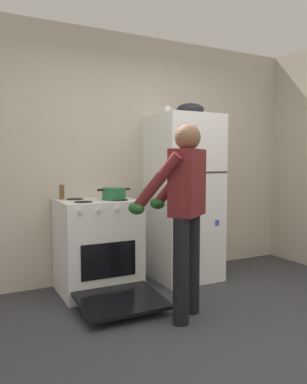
# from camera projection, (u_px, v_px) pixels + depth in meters

# --- Properties ---
(ground) EXTENTS (8.00, 8.00, 0.00)m
(ground) POSITION_uv_depth(u_px,v_px,m) (238.00, 347.00, 2.64)
(ground) COLOR #38383D
(kitchen_wall_back) EXTENTS (6.00, 0.10, 2.70)m
(kitchen_wall_back) POSITION_uv_depth(u_px,v_px,m) (128.00, 157.00, 4.27)
(kitchen_wall_back) COLOR beige
(kitchen_wall_back) RESTS_ON ground
(refrigerator) EXTENTS (0.68, 0.72, 1.81)m
(refrigerator) POSITION_uv_depth(u_px,v_px,m) (183.00, 198.00, 4.19)
(refrigerator) COLOR white
(refrigerator) RESTS_ON ground
(stove_range) EXTENTS (0.76, 1.23, 0.93)m
(stove_range) POSITION_uv_depth(u_px,v_px,m) (98.00, 247.00, 3.76)
(stove_range) COLOR white
(stove_range) RESTS_ON ground
(person_cook) EXTENTS (0.65, 0.69, 1.60)m
(person_cook) POSITION_uv_depth(u_px,v_px,m) (183.00, 204.00, 3.08)
(person_cook) COLOR black
(person_cook) RESTS_ON ground
(red_pot) EXTENTS (0.34, 0.24, 0.11)m
(red_pot) POSITION_uv_depth(u_px,v_px,m) (114.00, 193.00, 3.76)
(red_pot) COLOR #236638
(red_pot) RESTS_ON stove_range
(coffee_mug) EXTENTS (0.11, 0.08, 0.10)m
(coffee_mug) POSITION_uv_depth(u_px,v_px,m) (168.00, 111.00, 4.08)
(coffee_mug) COLOR silver
(coffee_mug) RESTS_ON refrigerator
(pepper_mill) EXTENTS (0.05, 0.05, 0.14)m
(pepper_mill) POSITION_uv_depth(u_px,v_px,m) (62.00, 192.00, 3.77)
(pepper_mill) COLOR brown
(pepper_mill) RESTS_ON stove_range
(mixing_bowl) EXTENTS (0.30, 0.30, 0.14)m
(mixing_bowl) POSITION_uv_depth(u_px,v_px,m) (190.00, 110.00, 4.15)
(mixing_bowl) COLOR black
(mixing_bowl) RESTS_ON refrigerator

